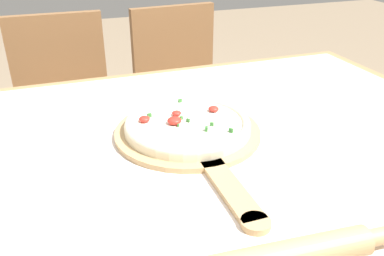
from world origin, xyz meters
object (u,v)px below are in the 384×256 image
object	(u,v)px
pizza	(187,124)
chair_left	(66,110)
chair_right	(182,94)
pizza_peel	(191,136)

from	to	relation	value
pizza	chair_left	size ratio (longest dim) A/B	0.32
pizza	chair_left	bearing A→B (deg)	106.12
chair_right	pizza_peel	bearing A→B (deg)	-111.47
pizza	chair_right	xyz separation A→B (m)	(0.26, 0.84, -0.29)
chair_left	pizza_peel	bearing A→B (deg)	-73.97
chair_left	pizza	bearing A→B (deg)	-73.55
pizza_peel	chair_left	xyz separation A→B (m)	(-0.24, 0.87, -0.27)
pizza	chair_right	size ratio (longest dim) A/B	0.32
pizza_peel	pizza	world-z (taller)	pizza
pizza_peel	chair_right	size ratio (longest dim) A/B	0.59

